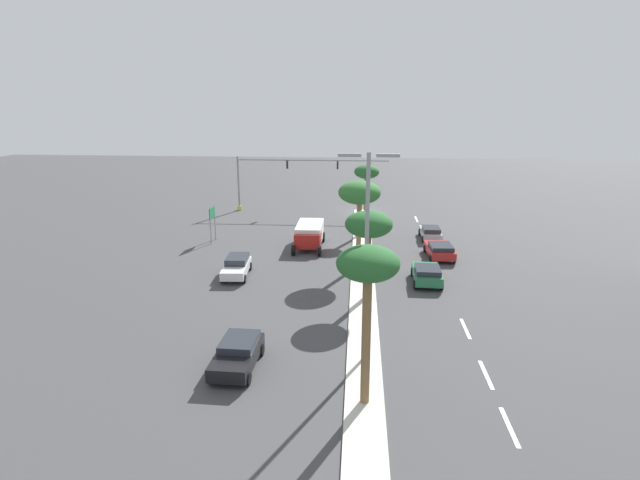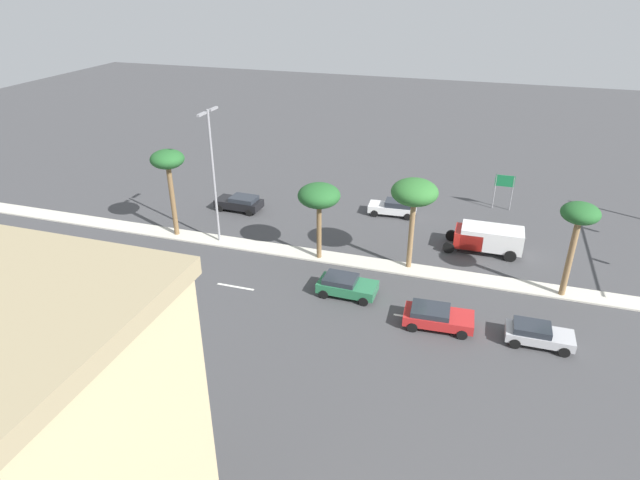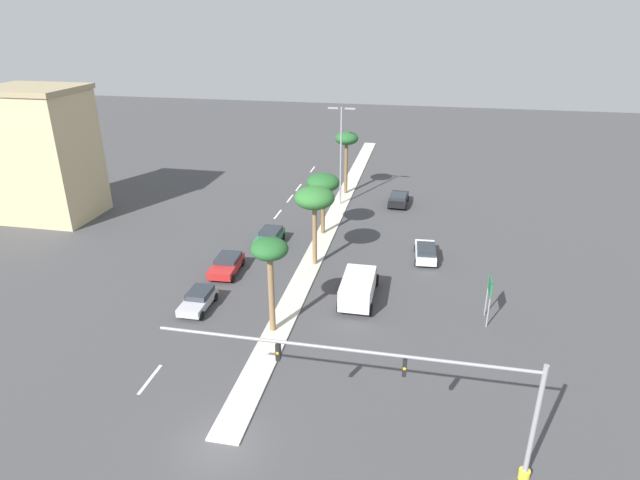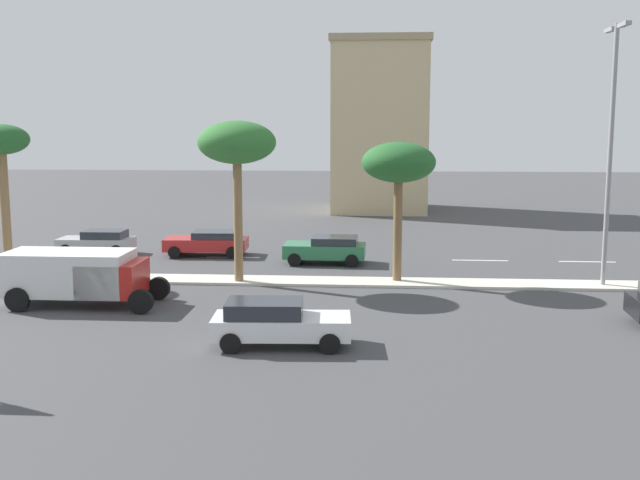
{
  "view_description": "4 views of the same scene",
  "coord_description": "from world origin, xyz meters",
  "px_view_note": "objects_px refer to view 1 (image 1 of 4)",
  "views": [
    {
      "loc": [
        0.47,
        61.44,
        13.51
      ],
      "look_at": [
        3.19,
        24.77,
        3.2
      ],
      "focal_mm": 29.34,
      "sensor_mm": 36.0,
      "label": 1
    },
    {
      "loc": [
        -35.24,
        16.77,
        20.0
      ],
      "look_at": [
        -0.79,
        27.71,
        1.87
      ],
      "focal_mm": 30.23,
      "sensor_mm": 36.0,
      "label": 2
    },
    {
      "loc": [
        8.94,
        -19.15,
        20.24
      ],
      "look_at": [
        1.4,
        18.22,
        3.64
      ],
      "focal_mm": 29.79,
      "sensor_mm": 36.0,
      "label": 3
    },
    {
      "loc": [
        32.7,
        27.0,
        6.86
      ],
      "look_at": [
        2.87,
        24.81,
        2.33
      ],
      "focal_mm": 43.1,
      "sensor_mm": 36.0,
      "label": 4
    }
  ],
  "objects_px": {
    "palm_tree_trailing": "(368,270)",
    "box_truck": "(309,235)",
    "traffic_signal_gantry": "(277,175)",
    "sedan_white_right": "(237,266)",
    "palm_tree_center": "(367,175)",
    "palm_tree_left": "(369,226)",
    "directional_road_sign": "(212,217)",
    "street_lamp_mid": "(367,245)",
    "sedan_black_mid": "(238,354)",
    "palm_tree_leading": "(360,194)",
    "sedan_red_leading": "(440,250)",
    "sedan_green_near": "(427,274)",
    "sedan_silver_trailing": "(430,232)"
  },
  "relations": [
    {
      "from": "palm_tree_center",
      "to": "palm_tree_left",
      "type": "xyz_separation_m",
      "value": [
        0.05,
        17.5,
        -0.7
      ]
    },
    {
      "from": "street_lamp_mid",
      "to": "sedan_silver_trailing",
      "type": "height_order",
      "value": "street_lamp_mid"
    },
    {
      "from": "palm_tree_leading",
      "to": "palm_tree_left",
      "type": "bearing_deg",
      "value": 95.29
    },
    {
      "from": "palm_tree_leading",
      "to": "sedan_white_right",
      "type": "distance_m",
      "value": 11.04
    },
    {
      "from": "sedan_black_mid",
      "to": "sedan_white_right",
      "type": "bearing_deg",
      "value": -76.81
    },
    {
      "from": "traffic_signal_gantry",
      "to": "box_truck",
      "type": "xyz_separation_m",
      "value": [
        -5.17,
        15.08,
        -3.1
      ]
    },
    {
      "from": "palm_tree_leading",
      "to": "street_lamp_mid",
      "type": "xyz_separation_m",
      "value": [
        -0.36,
        15.54,
        0.39
      ]
    },
    {
      "from": "palm_tree_left",
      "to": "box_truck",
      "type": "xyz_separation_m",
      "value": [
        5.1,
        -12.11,
        -3.95
      ]
    },
    {
      "from": "palm_tree_leading",
      "to": "street_lamp_mid",
      "type": "relative_size",
      "value": 0.64
    },
    {
      "from": "sedan_silver_trailing",
      "to": "sedan_red_leading",
      "type": "relative_size",
      "value": 0.89
    },
    {
      "from": "box_truck",
      "to": "sedan_green_near",
      "type": "bearing_deg",
      "value": 137.44
    },
    {
      "from": "street_lamp_mid",
      "to": "sedan_silver_trailing",
      "type": "bearing_deg",
      "value": -105.04
    },
    {
      "from": "directional_road_sign",
      "to": "palm_tree_center",
      "type": "height_order",
      "value": "palm_tree_center"
    },
    {
      "from": "palm_tree_center",
      "to": "sedan_white_right",
      "type": "bearing_deg",
      "value": 53.56
    },
    {
      "from": "traffic_signal_gantry",
      "to": "sedan_black_mid",
      "type": "bearing_deg",
      "value": 95.5
    },
    {
      "from": "palm_tree_left",
      "to": "sedan_silver_trailing",
      "type": "bearing_deg",
      "value": -111.83
    },
    {
      "from": "sedan_green_near",
      "to": "directional_road_sign",
      "type": "bearing_deg",
      "value": -27.86
    },
    {
      "from": "palm_tree_leading",
      "to": "sedan_white_right",
      "type": "relative_size",
      "value": 1.58
    },
    {
      "from": "palm_tree_trailing",
      "to": "sedan_red_leading",
      "type": "height_order",
      "value": "palm_tree_trailing"
    },
    {
      "from": "palm_tree_center",
      "to": "sedan_black_mid",
      "type": "relative_size",
      "value": 1.55
    },
    {
      "from": "palm_tree_leading",
      "to": "palm_tree_trailing",
      "type": "bearing_deg",
      "value": 91.08
    },
    {
      "from": "directional_road_sign",
      "to": "street_lamp_mid",
      "type": "relative_size",
      "value": 0.31
    },
    {
      "from": "palm_tree_center",
      "to": "box_truck",
      "type": "xyz_separation_m",
      "value": [
        5.15,
        5.39,
        -4.65
      ]
    },
    {
      "from": "directional_road_sign",
      "to": "street_lamp_mid",
      "type": "xyz_separation_m",
      "value": [
        -14.06,
        21.97,
        3.92
      ]
    },
    {
      "from": "traffic_signal_gantry",
      "to": "sedan_white_right",
      "type": "distance_m",
      "value": 23.48
    },
    {
      "from": "palm_tree_center",
      "to": "palm_tree_leading",
      "type": "distance_m",
      "value": 10.68
    },
    {
      "from": "sedan_green_near",
      "to": "sedan_silver_trailing",
      "type": "distance_m",
      "value": 12.4
    },
    {
      "from": "directional_road_sign",
      "to": "palm_tree_leading",
      "type": "relative_size",
      "value": 0.48
    },
    {
      "from": "palm_tree_left",
      "to": "sedan_red_leading",
      "type": "bearing_deg",
      "value": -122.9
    },
    {
      "from": "palm_tree_center",
      "to": "box_truck",
      "type": "bearing_deg",
      "value": 46.31
    },
    {
      "from": "sedan_green_near",
      "to": "sedan_red_leading",
      "type": "xyz_separation_m",
      "value": [
        -1.85,
        -6.35,
        -0.02
      ]
    },
    {
      "from": "palm_tree_leading",
      "to": "sedan_green_near",
      "type": "distance_m",
      "value": 8.07
    },
    {
      "from": "street_lamp_mid",
      "to": "sedan_black_mid",
      "type": "distance_m",
      "value": 8.6
    },
    {
      "from": "directional_road_sign",
      "to": "palm_tree_leading",
      "type": "distance_m",
      "value": 15.54
    },
    {
      "from": "box_truck",
      "to": "directional_road_sign",
      "type": "bearing_deg",
      "value": -7.18
    },
    {
      "from": "palm_tree_left",
      "to": "sedan_white_right",
      "type": "xyz_separation_m",
      "value": [
        9.94,
        -3.97,
        -4.37
      ]
    },
    {
      "from": "palm_tree_center",
      "to": "sedan_green_near",
      "type": "distance_m",
      "value": 15.67
    },
    {
      "from": "palm_tree_leading",
      "to": "palm_tree_trailing",
      "type": "distance_m",
      "value": 19.52
    },
    {
      "from": "directional_road_sign",
      "to": "palm_tree_center",
      "type": "distance_m",
      "value": 15.37
    },
    {
      "from": "palm_tree_trailing",
      "to": "sedan_green_near",
      "type": "height_order",
      "value": "palm_tree_trailing"
    },
    {
      "from": "sedan_black_mid",
      "to": "sedan_white_right",
      "type": "relative_size",
      "value": 0.99
    },
    {
      "from": "traffic_signal_gantry",
      "to": "directional_road_sign",
      "type": "relative_size",
      "value": 5.4
    },
    {
      "from": "palm_tree_center",
      "to": "palm_tree_left",
      "type": "height_order",
      "value": "palm_tree_center"
    },
    {
      "from": "sedan_white_right",
      "to": "sedan_green_near",
      "type": "bearing_deg",
      "value": 177.55
    },
    {
      "from": "street_lamp_mid",
      "to": "sedan_red_leading",
      "type": "xyz_separation_m",
      "value": [
        -6.55,
        -18.4,
        -5.63
      ]
    },
    {
      "from": "palm_tree_trailing",
      "to": "box_truck",
      "type": "distance_m",
      "value": 25.78
    },
    {
      "from": "palm_tree_trailing",
      "to": "sedan_white_right",
      "type": "bearing_deg",
      "value": -59.82
    },
    {
      "from": "sedan_silver_trailing",
      "to": "sedan_white_right",
      "type": "xyz_separation_m",
      "value": [
        16.2,
        11.65,
        0.07
      ]
    },
    {
      "from": "traffic_signal_gantry",
      "to": "street_lamp_mid",
      "type": "relative_size",
      "value": 1.67
    },
    {
      "from": "sedan_silver_trailing",
      "to": "sedan_white_right",
      "type": "relative_size",
      "value": 0.89
    }
  ]
}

